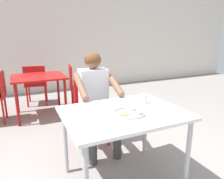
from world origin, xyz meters
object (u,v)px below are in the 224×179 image
diner_foreground (96,94)px  chair_red_right (76,84)px  thali_tray (130,113)px  drinking_cup (144,98)px  table_background_red (39,81)px  chair_red_far (36,82)px  chair_foreground (91,106)px  table_foreground (124,119)px

diner_foreground → chair_red_right: diner_foreground is taller
thali_tray → drinking_cup: bearing=36.5°
diner_foreground → table_background_red: diner_foreground is taller
diner_foreground → chair_red_far: bearing=104.1°
thali_tray → chair_foreground: chair_foreground is taller
diner_foreground → drinking_cup: bearing=-59.9°
table_foreground → diner_foreground: size_ratio=0.90×
thali_tray → chair_red_right: 2.28m
thali_tray → chair_red_far: 2.91m
drinking_cup → chair_red_right: 2.09m
table_foreground → chair_red_right: (0.14, 2.19, -0.16)m
table_foreground → diner_foreground: 0.69m
table_foreground → chair_red_right: size_ratio=1.26×
table_background_red → chair_red_far: 0.65m
diner_foreground → table_background_red: size_ratio=1.39×
table_foreground → chair_red_far: (-0.55, 2.76, -0.16)m
thali_tray → chair_red_far: bearing=101.4°
table_background_red → chair_red_right: chair_red_right is taller
diner_foreground → chair_red_far: diner_foreground is taller
table_foreground → chair_foreground: size_ratio=1.29×
diner_foreground → table_background_red: bearing=109.6°
chair_red_far → chair_red_right: bearing=-40.1°
table_foreground → drinking_cup: 0.35m
table_background_red → chair_red_far: (-0.01, 0.63, -0.15)m
chair_foreground → table_background_red: chair_foreground is taller
table_foreground → chair_red_right: bearing=86.5°
chair_foreground → chair_red_right: size_ratio=0.97×
chair_foreground → chair_red_far: bearing=105.9°
table_foreground → diner_foreground: diner_foreground is taller
drinking_cup → diner_foreground: 0.64m
table_foreground → table_background_red: 2.20m
table_foreground → thali_tray: (0.02, -0.07, 0.09)m
chair_red_right → chair_red_far: (-0.68, 0.58, -0.01)m
chair_foreground → chair_red_right: 1.30m
drinking_cup → chair_red_right: bearing=94.5°
thali_tray → chair_red_right: chair_red_right is taller
thali_tray → chair_red_right: size_ratio=0.32×
table_foreground → table_background_red: (-0.54, 2.13, -0.02)m
drinking_cup → diner_foreground: diner_foreground is taller
diner_foreground → chair_red_right: bearing=84.0°
drinking_cup → table_background_red: drinking_cup is taller
table_background_red → chair_foreground: bearing=-67.0°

